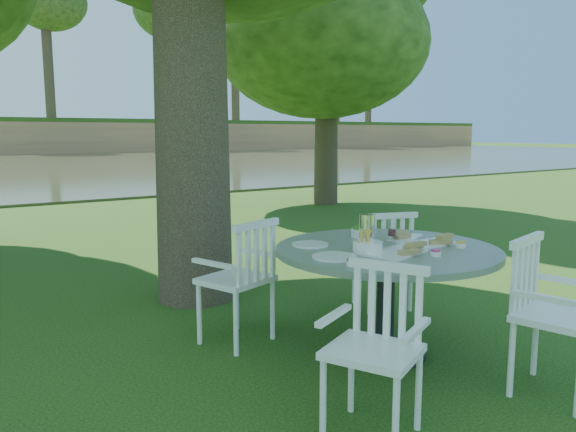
% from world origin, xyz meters
% --- Properties ---
extents(ground, '(140.00, 140.00, 0.00)m').
position_xyz_m(ground, '(0.00, 0.00, 0.00)').
color(ground, '#16370B').
rests_on(ground, ground).
extents(table, '(1.49, 1.49, 0.75)m').
position_xyz_m(table, '(0.13, -0.79, 0.62)').
color(table, black).
rests_on(table, ground).
extents(chair_ne, '(0.54, 0.52, 0.85)m').
position_xyz_m(chair_ne, '(0.82, -0.08, 0.50)').
color(chair_ne, white).
rests_on(chair_ne, ground).
extents(chair_nw, '(0.57, 0.55, 0.90)m').
position_xyz_m(chair_nw, '(-0.56, -0.09, 0.53)').
color(chair_nw, white).
rests_on(chair_nw, ground).
extents(chair_sw, '(0.54, 0.56, 0.85)m').
position_xyz_m(chair_sw, '(-0.58, -1.47, 0.50)').
color(chair_sw, white).
rests_on(chair_sw, ground).
extents(chair_se, '(0.55, 0.52, 0.91)m').
position_xyz_m(chair_se, '(0.50, -1.69, 0.53)').
color(chair_se, white).
rests_on(chair_se, ground).
extents(tableware, '(1.14, 0.87, 0.21)m').
position_xyz_m(tableware, '(0.08, -0.72, 0.79)').
color(tableware, white).
rests_on(tableware, table).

